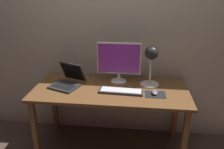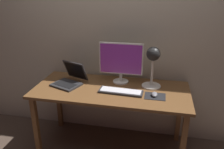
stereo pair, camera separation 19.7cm
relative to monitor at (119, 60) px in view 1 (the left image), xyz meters
name	(u,v)px [view 1 (the left image)]	position (x,y,z in m)	size (l,w,h in m)	color
ground_plane	(111,147)	(-0.07, -0.19, -0.99)	(4.80, 4.80, 0.00)	#47382D
back_wall	(115,28)	(-0.07, 0.21, 0.31)	(4.80, 0.06, 2.60)	#B2A893
desk	(111,96)	(-0.07, -0.19, -0.33)	(1.60, 0.70, 0.74)	brown
monitor	(119,60)	(0.00, 0.00, 0.00)	(0.47, 0.17, 0.44)	silver
keyboard_main	(121,91)	(0.05, -0.26, -0.24)	(0.45, 0.16, 0.03)	#28282B
laptop	(68,79)	(-0.53, -0.14, -0.19)	(0.38, 0.40, 0.23)	#28282B
desk_lamp	(151,59)	(0.34, -0.05, 0.04)	(0.20, 0.20, 0.43)	beige
mousepad	(155,94)	(0.38, -0.27, -0.25)	(0.20, 0.16, 0.00)	black
mouse	(155,92)	(0.38, -0.27, -0.23)	(0.06, 0.10, 0.03)	slate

